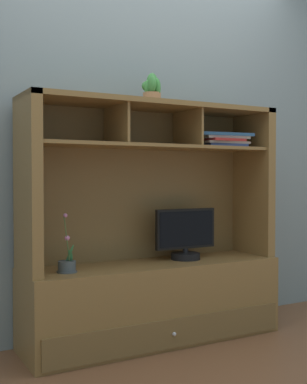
# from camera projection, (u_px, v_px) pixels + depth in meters

# --- Properties ---
(floor_plane) EXTENTS (6.00, 6.00, 0.02)m
(floor_plane) POSITION_uv_depth(u_px,v_px,m) (154.00, 341.00, 3.11)
(floor_plane) COLOR brown
(floor_plane) RESTS_ON ground
(back_wall) EXTENTS (6.00, 0.02, 2.80)m
(back_wall) POSITION_uv_depth(u_px,v_px,m) (134.00, 117.00, 3.29)
(back_wall) COLOR gray
(back_wall) RESTS_ON ground
(media_console) EXTENTS (1.61, 0.49, 1.46)m
(media_console) POSITION_uv_depth(u_px,v_px,m) (153.00, 270.00, 3.10)
(media_console) COLOR olive
(media_console) RESTS_ON ground
(tv_monitor) EXTENTS (0.43, 0.19, 0.32)m
(tv_monitor) POSITION_uv_depth(u_px,v_px,m) (186.00, 236.00, 3.21)
(tv_monitor) COLOR black
(tv_monitor) RESTS_ON media_console
(potted_orchid) EXTENTS (0.11, 0.11, 0.32)m
(potted_orchid) POSITION_uv_depth(u_px,v_px,m) (67.00, 265.00, 2.77)
(potted_orchid) COLOR #454F56
(potted_orchid) RESTS_ON media_console
(magazine_stack_left) EXTENTS (0.40, 0.28, 0.09)m
(magazine_stack_left) POSITION_uv_depth(u_px,v_px,m) (221.00, 140.00, 3.29)
(magazine_stack_left) COLOR navy
(magazine_stack_left) RESTS_ON media_console
(potted_succulent) EXTENTS (0.13, 0.13, 0.19)m
(potted_succulent) POSITION_uv_depth(u_px,v_px,m) (152.00, 90.00, 3.08)
(potted_succulent) COLOR #B17A51
(potted_succulent) RESTS_ON media_console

